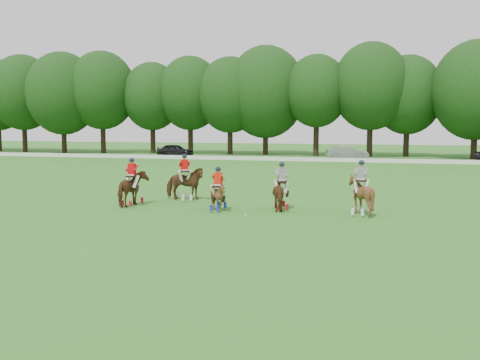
% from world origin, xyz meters
% --- Properties ---
extents(ground, '(180.00, 180.00, 0.00)m').
position_xyz_m(ground, '(0.00, 0.00, 0.00)').
color(ground, '#297421').
rests_on(ground, ground).
extents(tree_line, '(117.98, 14.32, 14.75)m').
position_xyz_m(tree_line, '(0.26, 48.05, 8.23)').
color(tree_line, black).
rests_on(tree_line, ground).
extents(boundary_rail, '(120.00, 0.10, 0.44)m').
position_xyz_m(boundary_rail, '(0.00, 38.00, 0.22)').
color(boundary_rail, white).
rests_on(boundary_rail, ground).
extents(car_left, '(4.78, 2.28, 1.58)m').
position_xyz_m(car_left, '(-17.15, 42.50, 0.79)').
color(car_left, black).
rests_on(car_left, ground).
extents(car_mid, '(5.07, 2.85, 1.58)m').
position_xyz_m(car_mid, '(4.24, 42.50, 0.79)').
color(car_mid, gray).
rests_on(car_mid, ground).
extents(polo_red_a, '(1.28, 2.08, 2.43)m').
position_xyz_m(polo_red_a, '(-3.81, 3.61, 0.89)').
color(polo_red_a, '#533216').
rests_on(polo_red_a, ground).
extents(polo_red_b, '(2.33, 2.24, 2.49)m').
position_xyz_m(polo_red_b, '(-2.01, 6.22, 0.92)').
color(polo_red_b, '#533216').
rests_on(polo_red_b, ground).
extents(polo_red_c, '(1.19, 1.32, 2.11)m').
position_xyz_m(polo_red_c, '(0.82, 3.20, 0.74)').
color(polo_red_c, '#533216').
rests_on(polo_red_c, ground).
extents(polo_stripe_a, '(1.41, 2.06, 2.30)m').
position_xyz_m(polo_stripe_a, '(3.65, 4.28, 0.83)').
color(polo_stripe_a, '#533216').
rests_on(polo_stripe_a, ground).
extents(polo_stripe_b, '(1.68, 1.83, 2.48)m').
position_xyz_m(polo_stripe_b, '(7.37, 3.94, 0.92)').
color(polo_stripe_b, '#533216').
rests_on(polo_stripe_b, ground).
extents(polo_ball, '(0.09, 0.09, 0.09)m').
position_xyz_m(polo_ball, '(2.43, 2.11, 0.04)').
color(polo_ball, white).
rests_on(polo_ball, ground).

